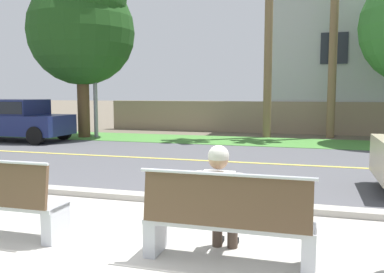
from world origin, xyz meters
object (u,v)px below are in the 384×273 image
object	(u,v)px
seated_person_white	(220,197)
streetlamp	(96,23)
bench_right	(227,222)
shade_tree_far_left	(83,23)
car_navy_far	(13,118)

from	to	relation	value
seated_person_white	streetlamp	world-z (taller)	streetlamp
bench_right	shade_tree_far_left	world-z (taller)	shade_tree_far_left
seated_person_white	shade_tree_far_left	distance (m)	13.44
car_navy_far	shade_tree_far_left	xyz separation A→B (m)	(2.02, 1.77, 3.62)
bench_right	streetlamp	world-z (taller)	streetlamp
bench_right	streetlamp	bearing A→B (deg)	124.79
car_navy_far	shade_tree_far_left	size ratio (longest dim) A/B	0.62
car_navy_far	streetlamp	world-z (taller)	streetlamp
bench_right	shade_tree_far_left	bearing A→B (deg)	126.93
car_navy_far	bench_right	bearing A→B (deg)	-41.34
streetlamp	bench_right	bearing A→B (deg)	-55.21
car_navy_far	streetlamp	distance (m)	4.84
shade_tree_far_left	seated_person_white	bearing A→B (deg)	-53.01
bench_right	seated_person_white	distance (m)	0.30
car_navy_far	shade_tree_far_left	distance (m)	4.51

